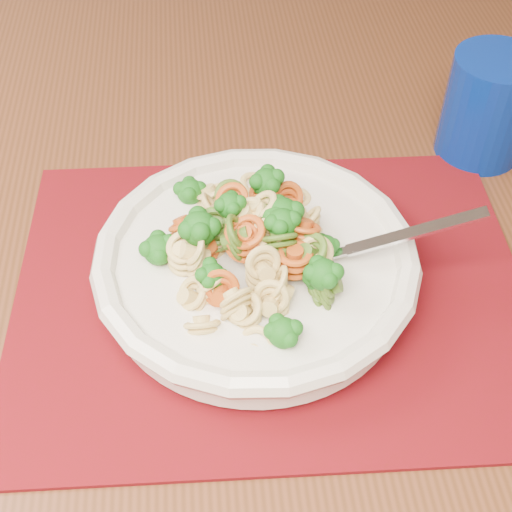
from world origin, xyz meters
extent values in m
cube|color=#532A17|center=(0.56, 0.41, 0.70)|extent=(1.43, 0.98, 0.04)
cube|color=#640414|center=(0.47, 0.28, 0.72)|extent=(0.46, 0.38, 0.00)
cylinder|color=silver|center=(0.46, 0.28, 0.72)|extent=(0.11, 0.11, 0.01)
cylinder|color=silver|center=(0.46, 0.28, 0.74)|extent=(0.24, 0.24, 0.03)
torus|color=silver|center=(0.46, 0.28, 0.76)|extent=(0.26, 0.26, 0.02)
cylinder|color=navy|center=(0.71, 0.43, 0.77)|extent=(0.09, 0.09, 0.11)
camera|label=1|loc=(0.39, -0.10, 1.18)|focal=50.00mm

